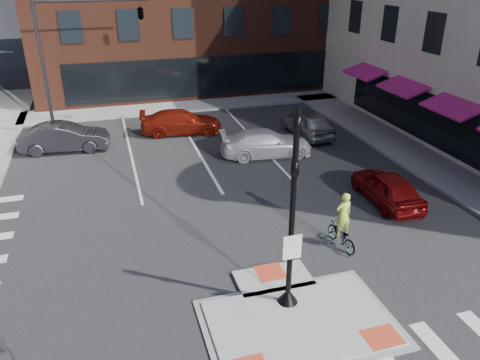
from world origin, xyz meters
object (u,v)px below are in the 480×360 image
object	(u,v)px
bg_car_dark	(65,137)
bg_car_silver	(307,123)
cyclist	(342,229)
bg_car_red	(181,122)
white_pickup	(266,143)
red_sedan	(387,187)

from	to	relation	value
bg_car_dark	bg_car_silver	size ratio (longest dim) A/B	1.06
cyclist	bg_car_dark	bearing A→B (deg)	-57.95
bg_car_red	cyclist	xyz separation A→B (m)	(3.30, -13.77, 0.03)
white_pickup	bg_car_silver	world-z (taller)	bg_car_silver
bg_car_red	cyclist	bearing A→B (deg)	-159.54
bg_car_silver	cyclist	size ratio (longest dim) A/B	2.02
red_sedan	bg_car_silver	xyz separation A→B (m)	(0.24, 8.76, 0.05)
bg_car_dark	bg_car_red	size ratio (longest dim) A/B	0.97
red_sedan	white_pickup	bearing A→B (deg)	-61.33
bg_car_silver	cyclist	xyz separation A→B (m)	(-3.70, -11.31, -0.02)
white_pickup	bg_car_silver	bearing A→B (deg)	-48.81
bg_car_silver	cyclist	bearing A→B (deg)	68.02
bg_car_silver	bg_car_red	size ratio (longest dim) A/B	0.91
bg_car_dark	bg_car_silver	xyz separation A→B (m)	(13.50, -1.40, -0.02)
bg_car_red	bg_car_dark	bearing A→B (deg)	106.26
bg_car_dark	bg_car_red	distance (m)	6.58
bg_car_dark	bg_car_silver	world-z (taller)	bg_car_dark
white_pickup	red_sedan	bearing A→B (deg)	-147.67
cyclist	white_pickup	bearing A→B (deg)	-97.63
red_sedan	bg_car_dark	size ratio (longest dim) A/B	0.88
white_pickup	cyclist	bearing A→B (deg)	-175.85
cyclist	red_sedan	bearing A→B (deg)	-149.21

